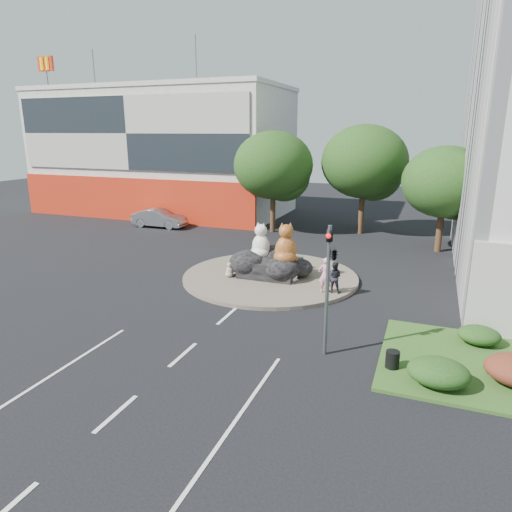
# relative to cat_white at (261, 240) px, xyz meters

# --- Properties ---
(ground) EXTENTS (120.00, 120.00, 0.00)m
(ground) POSITION_rel_cat_white_xyz_m (0.64, -10.17, -2.15)
(ground) COLOR black
(ground) RESTS_ON ground
(roundabout_island) EXTENTS (10.00, 10.00, 0.20)m
(roundabout_island) POSITION_rel_cat_white_xyz_m (0.64, -0.17, -2.05)
(roundabout_island) COLOR brown
(roundabout_island) RESTS_ON ground
(rock_plinth) EXTENTS (3.20, 2.60, 0.90)m
(rock_plinth) POSITION_rel_cat_white_xyz_m (0.64, -0.17, -1.50)
(rock_plinth) COLOR black
(rock_plinth) RESTS_ON roundabout_island
(shophouse_block) EXTENTS (25.20, 12.30, 17.40)m
(shophouse_block) POSITION_rel_cat_white_xyz_m (-17.36, 17.75, 4.03)
(shophouse_block) COLOR silver
(shophouse_block) RESTS_ON ground
(tree_left) EXTENTS (6.46, 6.46, 8.27)m
(tree_left) POSITION_rel_cat_white_xyz_m (-3.29, 11.90, 3.10)
(tree_left) COLOR #382314
(tree_left) RESTS_ON ground
(tree_mid) EXTENTS (6.84, 6.84, 8.76)m
(tree_mid) POSITION_rel_cat_white_xyz_m (3.71, 13.90, 3.41)
(tree_mid) COLOR #382314
(tree_mid) RESTS_ON ground
(tree_right) EXTENTS (5.70, 5.70, 7.30)m
(tree_right) POSITION_rel_cat_white_xyz_m (9.71, 9.90, 2.48)
(tree_right) COLOR #382314
(tree_right) RESTS_ON ground
(hedge_near_green) EXTENTS (2.00, 1.60, 0.90)m
(hedge_near_green) POSITION_rel_cat_white_xyz_m (9.64, -9.17, -1.58)
(hedge_near_green) COLOR #183310
(hedge_near_green) RESTS_ON grass_verge
(hedge_back_green) EXTENTS (1.60, 1.28, 0.72)m
(hedge_back_green) POSITION_rel_cat_white_xyz_m (11.14, -5.37, -1.67)
(hedge_back_green) COLOR #183310
(hedge_back_green) RESTS_ON grass_verge
(traffic_light) EXTENTS (0.44, 1.24, 5.00)m
(traffic_light) POSITION_rel_cat_white_xyz_m (5.74, -8.17, 1.47)
(traffic_light) COLOR #595B60
(traffic_light) RESTS_ON ground
(cat_white) EXTENTS (1.58, 1.48, 2.10)m
(cat_white) POSITION_rel_cat_white_xyz_m (0.00, 0.00, 0.00)
(cat_white) COLOR silver
(cat_white) RESTS_ON rock_plinth
(cat_tabby) EXTENTS (1.71, 1.60, 2.31)m
(cat_tabby) POSITION_rel_cat_white_xyz_m (1.65, -0.49, 0.11)
(cat_tabby) COLOR #A77022
(cat_tabby) RESTS_ON rock_plinth
(kitten_calico) EXTENTS (0.58, 0.52, 0.88)m
(kitten_calico) POSITION_rel_cat_white_xyz_m (-1.41, -1.28, -1.51)
(kitten_calico) COLOR silver
(kitten_calico) RESTS_ON roundabout_island
(kitten_white) EXTENTS (0.64, 0.62, 0.82)m
(kitten_white) POSITION_rel_cat_white_xyz_m (2.22, -0.80, -1.54)
(kitten_white) COLOR silver
(kitten_white) RESTS_ON roundabout_island
(pedestrian_pink) EXTENTS (0.77, 0.63, 1.83)m
(pedestrian_pink) POSITION_rel_cat_white_xyz_m (4.20, -1.85, -1.04)
(pedestrian_pink) COLOR pink
(pedestrian_pink) RESTS_ON roundabout_island
(pedestrian_dark) EXTENTS (0.82, 0.66, 1.62)m
(pedestrian_dark) POSITION_rel_cat_white_xyz_m (4.64, -1.74, -1.14)
(pedestrian_dark) COLOR black
(pedestrian_dark) RESTS_ON roundabout_island
(parked_car) EXTENTS (4.91, 1.83, 1.60)m
(parked_car) POSITION_rel_cat_white_xyz_m (-13.27, 10.03, -1.35)
(parked_car) COLOR #93959A
(parked_car) RESTS_ON ground
(litter_bin) EXTENTS (0.51, 0.51, 0.62)m
(litter_bin) POSITION_rel_cat_white_xyz_m (8.14, -8.51, -1.72)
(litter_bin) COLOR black
(litter_bin) RESTS_ON grass_verge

